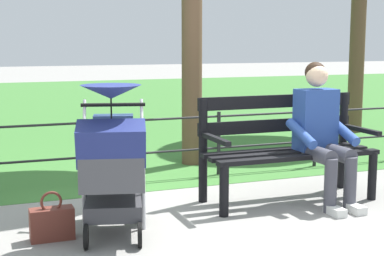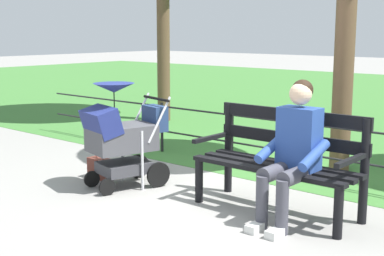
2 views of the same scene
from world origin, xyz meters
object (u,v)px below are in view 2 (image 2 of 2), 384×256
object	(u,v)px
stroller	(121,134)
handbag	(100,168)
park_bench	(281,157)
person_on_bench	(293,148)

from	to	relation	value
stroller	handbag	bearing A→B (deg)	-8.88
park_bench	handbag	bearing A→B (deg)	10.13
stroller	handbag	world-z (taller)	stroller
person_on_bench	handbag	size ratio (longest dim) A/B	3.45
stroller	handbag	size ratio (longest dim) A/B	3.11
person_on_bench	handbag	xyz separation A→B (m)	(2.43, 0.17, -0.55)
park_bench	handbag	world-z (taller)	park_bench
park_bench	stroller	distance (m)	1.79
handbag	person_on_bench	bearing A→B (deg)	-176.08
person_on_bench	handbag	bearing A→B (deg)	3.92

